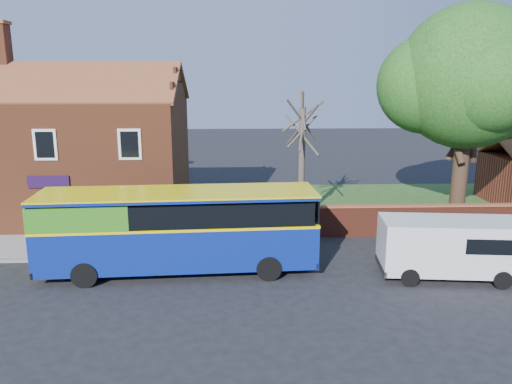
{
  "coord_description": "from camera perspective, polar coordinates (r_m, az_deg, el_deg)",
  "views": [
    {
      "loc": [
        2.16,
        -16.52,
        7.76
      ],
      "look_at": [
        2.97,
        5.0,
        2.77
      ],
      "focal_mm": 35.0,
      "sensor_mm": 36.0,
      "label": 1
    }
  ],
  "objects": [
    {
      "name": "ground",
      "position": [
        18.38,
        -8.9,
        -12.1
      ],
      "size": [
        120.0,
        120.0,
        0.0
      ],
      "primitive_type": "plane",
      "color": "black",
      "rests_on": "ground"
    },
    {
      "name": "pavement",
      "position": [
        25.28,
        -23.41,
        -5.81
      ],
      "size": [
        18.0,
        3.5,
        0.12
      ],
      "primitive_type": "cube",
      "color": "gray",
      "rests_on": "ground"
    },
    {
      "name": "kerb",
      "position": [
        23.75,
        -24.91,
        -7.12
      ],
      "size": [
        18.0,
        0.15,
        0.14
      ],
      "primitive_type": "cube",
      "color": "slate",
      "rests_on": "ground"
    },
    {
      "name": "grass_strip",
      "position": [
        32.39,
        17.47,
        -1.4
      ],
      "size": [
        26.0,
        12.0,
        0.04
      ],
      "primitive_type": "cube",
      "color": "#426B28",
      "rests_on": "ground"
    },
    {
      "name": "shop_building",
      "position": [
        29.8,
        -20.12,
        3.85
      ],
      "size": [
        12.3,
        8.13,
        10.5
      ],
      "color": "brown",
      "rests_on": "ground"
    },
    {
      "name": "boundary_wall",
      "position": [
        26.82,
        21.81,
        -2.94
      ],
      "size": [
        22.0,
        0.38,
        1.6
      ],
      "color": "maroon",
      "rests_on": "ground"
    },
    {
      "name": "bus",
      "position": [
        20.31,
        -9.81,
        -3.95
      ],
      "size": [
        11.1,
        3.37,
        3.34
      ],
      "rotation": [
        0.0,
        0.0,
        0.06
      ],
      "color": "navy",
      "rests_on": "ground"
    },
    {
      "name": "van_near",
      "position": [
        21.05,
        21.32,
        -5.74
      ],
      "size": [
        5.52,
        2.68,
        2.34
      ],
      "rotation": [
        0.0,
        0.0,
        -0.11
      ],
      "color": "silver",
      "rests_on": "ground"
    },
    {
      "name": "large_tree",
      "position": [
        28.84,
        23.11,
        11.53
      ],
      "size": [
        9.41,
        7.44,
        11.48
      ],
      "color": "black",
      "rests_on": "ground"
    },
    {
      "name": "bare_tree",
      "position": [
        27.18,
        5.25,
        3.82
      ],
      "size": [
        2.51,
        2.99,
        6.69
      ],
      "color": "#4C4238",
      "rests_on": "ground"
    }
  ]
}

